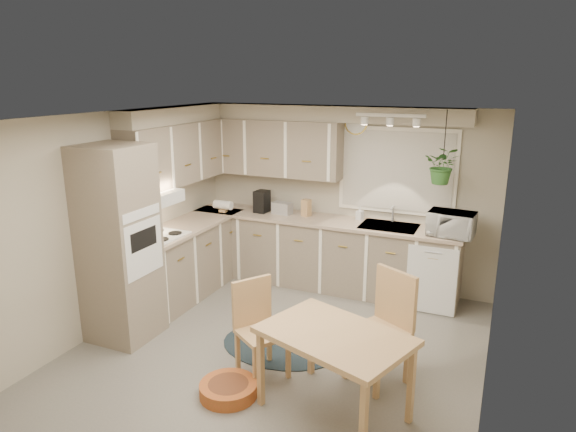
% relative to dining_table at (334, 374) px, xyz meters
% --- Properties ---
extents(floor, '(4.20, 4.20, 0.00)m').
position_rel_dining_table_xyz_m(floor, '(-0.85, 0.76, -0.37)').
color(floor, slate).
rests_on(floor, ground).
extents(ceiling, '(4.20, 4.20, 0.00)m').
position_rel_dining_table_xyz_m(ceiling, '(-0.85, 0.76, 2.03)').
color(ceiling, white).
rests_on(ceiling, wall_back).
extents(wall_back, '(4.00, 0.04, 2.40)m').
position_rel_dining_table_xyz_m(wall_back, '(-0.85, 2.86, 0.83)').
color(wall_back, '#ADA48F').
rests_on(wall_back, floor).
extents(wall_front, '(4.00, 0.04, 2.40)m').
position_rel_dining_table_xyz_m(wall_front, '(-0.85, -1.34, 0.83)').
color(wall_front, '#ADA48F').
rests_on(wall_front, floor).
extents(wall_left, '(0.04, 4.20, 2.40)m').
position_rel_dining_table_xyz_m(wall_left, '(-2.85, 0.76, 0.83)').
color(wall_left, '#ADA48F').
rests_on(wall_left, floor).
extents(wall_right, '(0.04, 4.20, 2.40)m').
position_rel_dining_table_xyz_m(wall_right, '(1.15, 0.76, 0.83)').
color(wall_right, '#ADA48F').
rests_on(wall_right, floor).
extents(base_cab_left, '(0.60, 1.85, 0.90)m').
position_rel_dining_table_xyz_m(base_cab_left, '(-2.55, 1.64, 0.08)').
color(base_cab_left, gray).
rests_on(base_cab_left, floor).
extents(base_cab_back, '(3.60, 0.60, 0.90)m').
position_rel_dining_table_xyz_m(base_cab_back, '(-1.05, 2.56, 0.08)').
color(base_cab_back, gray).
rests_on(base_cab_back, floor).
extents(counter_left, '(0.64, 1.89, 0.04)m').
position_rel_dining_table_xyz_m(counter_left, '(-2.54, 1.64, 0.55)').
color(counter_left, tan).
rests_on(counter_left, base_cab_left).
extents(counter_back, '(3.64, 0.64, 0.04)m').
position_rel_dining_table_xyz_m(counter_back, '(-1.05, 2.55, 0.55)').
color(counter_back, tan).
rests_on(counter_back, base_cab_back).
extents(oven_stack, '(0.65, 0.65, 2.10)m').
position_rel_dining_table_xyz_m(oven_stack, '(-2.53, 0.39, 0.68)').
color(oven_stack, gray).
rests_on(oven_stack, floor).
extents(wall_oven_face, '(0.02, 0.56, 0.58)m').
position_rel_dining_table_xyz_m(wall_oven_face, '(-2.21, 0.39, 0.68)').
color(wall_oven_face, silver).
rests_on(wall_oven_face, oven_stack).
extents(upper_cab_left, '(0.35, 2.00, 0.75)m').
position_rel_dining_table_xyz_m(upper_cab_left, '(-2.68, 1.76, 1.45)').
color(upper_cab_left, gray).
rests_on(upper_cab_left, wall_left).
extents(upper_cab_back, '(2.00, 0.35, 0.75)m').
position_rel_dining_table_xyz_m(upper_cab_back, '(-1.85, 2.69, 1.45)').
color(upper_cab_back, gray).
rests_on(upper_cab_back, wall_back).
extents(soffit_left, '(0.30, 2.00, 0.20)m').
position_rel_dining_table_xyz_m(soffit_left, '(-2.70, 1.76, 1.93)').
color(soffit_left, '#ADA48F').
rests_on(soffit_left, wall_left).
extents(soffit_back, '(3.60, 0.30, 0.20)m').
position_rel_dining_table_xyz_m(soffit_back, '(-1.05, 2.71, 1.93)').
color(soffit_back, '#ADA48F').
rests_on(soffit_back, wall_back).
extents(cooktop, '(0.52, 0.58, 0.02)m').
position_rel_dining_table_xyz_m(cooktop, '(-2.53, 1.06, 0.57)').
color(cooktop, silver).
rests_on(cooktop, counter_left).
extents(range_hood, '(0.40, 0.60, 0.14)m').
position_rel_dining_table_xyz_m(range_hood, '(-2.55, 1.06, 1.03)').
color(range_hood, silver).
rests_on(range_hood, upper_cab_left).
extents(window_blinds, '(1.40, 0.02, 1.00)m').
position_rel_dining_table_xyz_m(window_blinds, '(-0.15, 2.83, 1.23)').
color(window_blinds, silver).
rests_on(window_blinds, wall_back).
extents(window_frame, '(1.50, 0.02, 1.10)m').
position_rel_dining_table_xyz_m(window_frame, '(-0.15, 2.84, 1.23)').
color(window_frame, white).
rests_on(window_frame, wall_back).
extents(sink, '(0.70, 0.48, 0.10)m').
position_rel_dining_table_xyz_m(sink, '(-0.15, 2.56, 0.53)').
color(sink, '#B0B2B8').
rests_on(sink, counter_back).
extents(dishwasher_front, '(0.58, 0.02, 0.83)m').
position_rel_dining_table_xyz_m(dishwasher_front, '(0.45, 2.25, 0.05)').
color(dishwasher_front, silver).
rests_on(dishwasher_front, base_cab_back).
extents(track_light_bar, '(0.80, 0.04, 0.04)m').
position_rel_dining_table_xyz_m(track_light_bar, '(-0.15, 2.31, 1.96)').
color(track_light_bar, silver).
rests_on(track_light_bar, ceiling).
extents(wall_clock, '(0.30, 0.03, 0.30)m').
position_rel_dining_table_xyz_m(wall_clock, '(-0.70, 2.83, 1.81)').
color(wall_clock, gold).
rests_on(wall_clock, wall_back).
extents(dining_table, '(1.38, 1.14, 0.74)m').
position_rel_dining_table_xyz_m(dining_table, '(0.00, 0.00, 0.00)').
color(dining_table, tan).
rests_on(dining_table, floor).
extents(chair_left, '(0.60, 0.60, 0.92)m').
position_rel_dining_table_xyz_m(chair_left, '(-0.80, 0.28, 0.09)').
color(chair_left, tan).
rests_on(chair_left, floor).
extents(chair_back, '(0.67, 0.67, 1.05)m').
position_rel_dining_table_xyz_m(chair_back, '(0.21, 0.62, 0.15)').
color(chair_back, tan).
rests_on(chair_back, floor).
extents(braided_rug, '(1.37, 1.07, 0.01)m').
position_rel_dining_table_xyz_m(braided_rug, '(-0.85, 0.86, -0.37)').
color(braided_rug, black).
rests_on(braided_rug, floor).
extents(pet_bed, '(0.66, 0.66, 0.12)m').
position_rel_dining_table_xyz_m(pet_bed, '(-0.93, -0.14, -0.31)').
color(pet_bed, '#AF4623').
rests_on(pet_bed, floor).
extents(microwave, '(0.55, 0.34, 0.36)m').
position_rel_dining_table_xyz_m(microwave, '(0.60, 2.46, 0.75)').
color(microwave, silver).
rests_on(microwave, counter_back).
extents(soap_bottle, '(0.12, 0.19, 0.08)m').
position_rel_dining_table_xyz_m(soap_bottle, '(-0.58, 2.71, 0.61)').
color(soap_bottle, silver).
rests_on(soap_bottle, counter_back).
extents(hanging_plant, '(0.40, 0.44, 0.34)m').
position_rel_dining_table_xyz_m(hanging_plant, '(0.45, 2.46, 1.35)').
color(hanging_plant, '#306629').
rests_on(hanging_plant, ceiling).
extents(coffee_maker, '(0.18, 0.22, 0.30)m').
position_rel_dining_table_xyz_m(coffee_maker, '(-1.93, 2.56, 0.72)').
color(coffee_maker, black).
rests_on(coffee_maker, counter_back).
extents(toaster, '(0.28, 0.19, 0.16)m').
position_rel_dining_table_xyz_m(toaster, '(-1.63, 2.58, 0.65)').
color(toaster, '#B0B2B8').
rests_on(toaster, counter_back).
extents(knife_block, '(0.13, 0.13, 0.23)m').
position_rel_dining_table_xyz_m(knife_block, '(-1.29, 2.61, 0.68)').
color(knife_block, tan).
rests_on(knife_block, counter_back).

